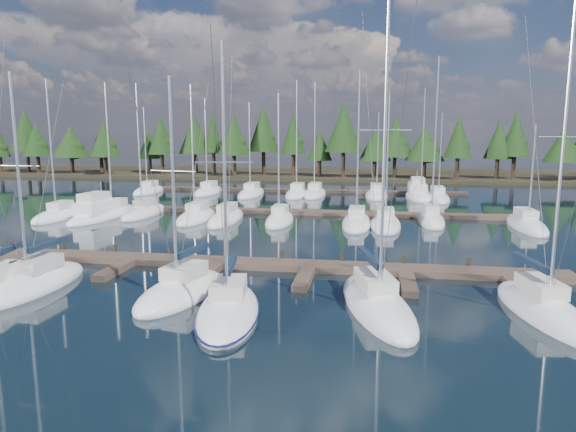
% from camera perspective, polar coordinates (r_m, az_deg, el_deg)
% --- Properties ---
extents(ground, '(260.00, 260.00, 0.00)m').
position_cam_1_polar(ground, '(45.90, -3.21, -1.67)').
color(ground, black).
rests_on(ground, ground).
extents(far_shore, '(220.00, 30.00, 0.60)m').
position_cam_1_polar(far_shore, '(104.77, 3.92, 4.75)').
color(far_shore, '#2C2618').
rests_on(far_shore, ground).
extents(main_dock, '(44.00, 6.13, 0.90)m').
position_cam_1_polar(main_dock, '(33.93, -7.84, -5.38)').
color(main_dock, brown).
rests_on(main_dock, ground).
extents(back_docks, '(50.00, 21.80, 0.40)m').
position_cam_1_polar(back_docks, '(64.87, 0.53, 1.79)').
color(back_docks, brown).
rests_on(back_docks, ground).
extents(front_sailboat_2, '(3.21, 8.67, 12.68)m').
position_cam_1_polar(front_sailboat_2, '(32.61, -26.41, -6.77)').
color(front_sailboat_2, white).
rests_on(front_sailboat_2, ground).
extents(front_sailboat_3, '(4.31, 8.05, 12.35)m').
position_cam_1_polar(front_sailboat_3, '(28.55, -11.77, -8.19)').
color(front_sailboat_3, white).
rests_on(front_sailboat_3, ground).
extents(front_sailboat_4, '(4.32, 8.61, 13.51)m').
position_cam_1_polar(front_sailboat_4, '(25.20, -6.65, -10.45)').
color(front_sailboat_4, white).
rests_on(front_sailboat_4, ground).
extents(front_sailboat_5, '(5.17, 10.05, 16.09)m').
position_cam_1_polar(front_sailboat_5, '(26.43, 9.83, -9.54)').
color(front_sailboat_5, white).
rests_on(front_sailboat_5, ground).
extents(front_sailboat_6, '(4.08, 8.99, 15.55)m').
position_cam_1_polar(front_sailboat_6, '(28.07, 26.50, -9.25)').
color(front_sailboat_6, white).
rests_on(front_sailboat_6, ground).
extents(back_sailboat_rows, '(48.69, 32.37, 16.41)m').
position_cam_1_polar(back_sailboat_rows, '(60.27, 0.14, 1.27)').
color(back_sailboat_rows, white).
rests_on(back_sailboat_rows, ground).
extents(motor_yacht_left, '(3.78, 9.30, 4.54)m').
position_cam_1_polar(motor_yacht_left, '(55.23, -20.44, 0.17)').
color(motor_yacht_left, white).
rests_on(motor_yacht_left, ground).
extents(motor_yacht_right, '(3.00, 8.85, 4.41)m').
position_cam_1_polar(motor_yacht_right, '(71.80, 14.14, 2.48)').
color(motor_yacht_right, white).
rests_on(motor_yacht_right, ground).
extents(tree_line, '(184.37, 11.81, 13.23)m').
position_cam_1_polar(tree_line, '(94.51, 4.30, 8.46)').
color(tree_line, black).
rests_on(tree_line, far_shore).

